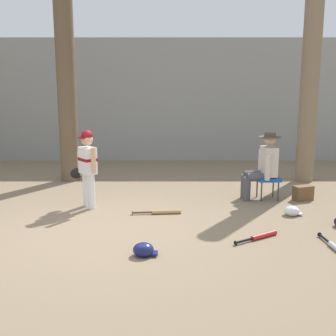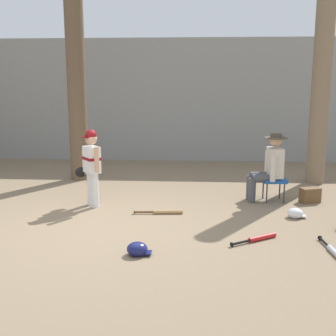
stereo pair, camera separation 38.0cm
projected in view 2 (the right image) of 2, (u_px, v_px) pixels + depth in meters
ground_plane at (103, 230)px, 6.10m from camera, size 60.00×60.00×0.00m
concrete_back_wall at (147, 100)px, 11.39m from camera, size 18.00×0.36×3.19m
tree_near_player at (75, 48)px, 8.79m from camera, size 0.62×0.62×6.16m
tree_behind_spectator at (321, 87)px, 8.58m from camera, size 0.57×0.57×4.52m
young_ballplayer at (91, 163)px, 7.14m from camera, size 0.53×0.49×1.31m
folding_stool at (274, 181)px, 7.52m from camera, size 0.42×0.42×0.41m
seated_spectator at (269, 165)px, 7.47m from camera, size 0.67×0.53×1.20m
handbag_beside_stool at (310, 195)px, 7.46m from camera, size 0.38×0.29×0.26m
bat_wood_tan at (164, 212)px, 6.82m from camera, size 0.79×0.13×0.07m
bat_red_barrel at (259, 238)px, 5.67m from camera, size 0.66×0.46×0.07m
bat_aluminum_silver at (335, 253)px, 5.19m from camera, size 0.12×0.82×0.07m
batting_helmet_navy at (137, 249)px, 5.19m from camera, size 0.30×0.23×0.17m
batting_helmet_white at (295, 213)px, 6.62m from camera, size 0.29×0.22×0.17m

